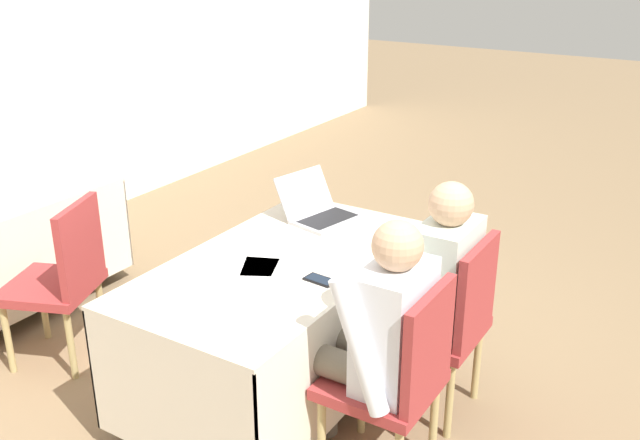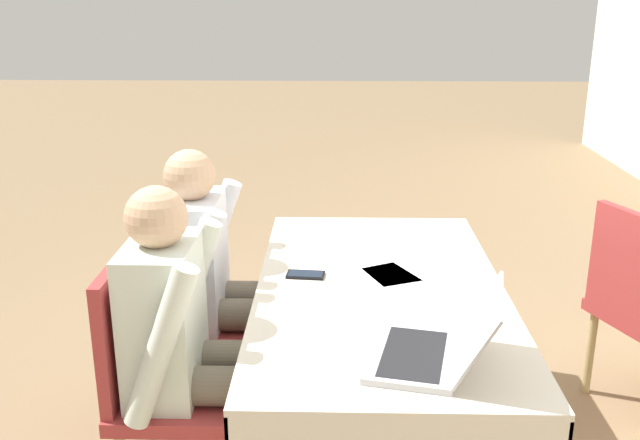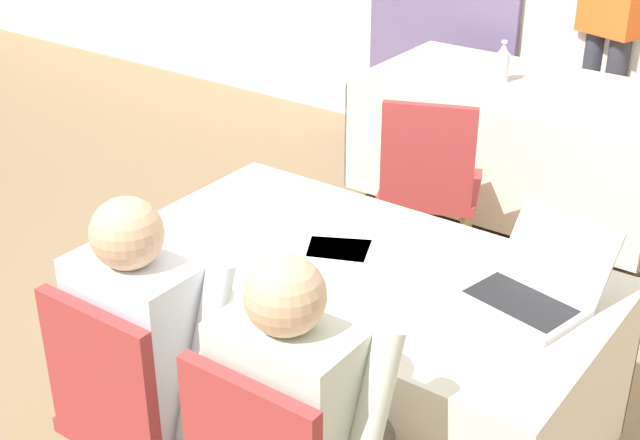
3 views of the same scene
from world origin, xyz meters
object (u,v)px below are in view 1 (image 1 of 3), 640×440
object	(u,v)px
cell_phone	(320,280)
person_checkered_shirt	(376,334)
chair_near_left	(398,375)
chair_near_right	(448,319)
laptop	(321,212)
chair_far_spare	(62,276)
person_white_shirt	(430,283)

from	to	relation	value
cell_phone	person_checkered_shirt	xyz separation A→B (m)	(-0.17, -0.37, -0.07)
chair_near_left	chair_near_right	xyz separation A→B (m)	(0.53, 0.00, 0.00)
cell_phone	laptop	bearing A→B (deg)	36.67
cell_phone	chair_near_right	bearing A→B (deg)	-48.31
laptop	chair_far_spare	world-z (taller)	laptop
cell_phone	person_checkered_shirt	world-z (taller)	person_checkered_shirt
laptop	chair_far_spare	bearing A→B (deg)	144.28
chair_near_left	chair_near_right	distance (m)	0.53
person_white_shirt	chair_near_right	bearing A→B (deg)	90.00
chair_far_spare	chair_near_right	bearing A→B (deg)	86.44
person_checkered_shirt	person_white_shirt	bearing A→B (deg)	-180.00
laptop	person_checkered_shirt	xyz separation A→B (m)	(-0.81, -0.76, -0.11)
person_white_shirt	cell_phone	bearing A→B (deg)	-46.58
chair_near_right	chair_near_left	bearing A→B (deg)	0.00
chair_near_left	chair_near_right	bearing A→B (deg)	-180.00
cell_phone	person_white_shirt	world-z (taller)	person_white_shirt
chair_near_left	chair_far_spare	bearing A→B (deg)	-86.84
laptop	cell_phone	size ratio (longest dim) A/B	2.90
laptop	cell_phone	xyz separation A→B (m)	(-0.64, -0.39, -0.04)
cell_phone	person_white_shirt	distance (m)	0.52
laptop	chair_far_spare	distance (m)	1.40
chair_near_right	person_checkered_shirt	xyz separation A→B (m)	(-0.53, 0.10, 0.16)
chair_near_left	person_white_shirt	world-z (taller)	person_white_shirt
chair_near_left	chair_near_right	size ratio (longest dim) A/B	1.00
chair_near_left	laptop	bearing A→B (deg)	-133.02
chair_far_spare	cell_phone	bearing A→B (deg)	79.09
chair_near_right	person_checkered_shirt	size ratio (longest dim) A/B	0.78
cell_phone	chair_near_right	world-z (taller)	chair_near_right
laptop	cell_phone	distance (m)	0.75
laptop	cell_phone	world-z (taller)	laptop
chair_near_left	chair_far_spare	distance (m)	1.89
person_checkered_shirt	person_white_shirt	distance (m)	0.53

